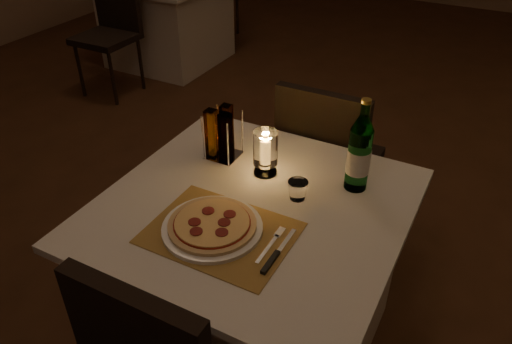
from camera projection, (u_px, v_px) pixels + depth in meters
The scene contains 14 objects.
floor at pixel (317, 255), 2.56m from camera, with size 8.00×10.00×0.02m, color #492917.
main_table at pixel (254, 280), 1.90m from camera, with size 1.00×1.00×0.74m.
chair_far at pixel (326, 153), 2.32m from camera, with size 0.42×0.42×0.90m.
placemat at pixel (221, 233), 1.57m from camera, with size 0.45×0.34×0.00m, color #A27A38.
plate at pixel (212, 228), 1.57m from camera, with size 0.32×0.32×0.01m, color white.
pizza at pixel (212, 224), 1.56m from camera, with size 0.28×0.28×0.02m.
fork at pixel (272, 242), 1.53m from camera, with size 0.02×0.18×0.00m.
knife at pixel (274, 257), 1.47m from camera, with size 0.02×0.22×0.01m.
tumbler at pixel (298, 190), 1.70m from camera, with size 0.07×0.07×0.07m, color white, non-canonical shape.
water_bottle at pixel (359, 154), 1.70m from camera, with size 0.08×0.08×0.34m.
hurricane_candle at pixel (265, 149), 1.79m from camera, with size 0.09×0.09×0.17m.
cruet_caddy at pixel (222, 135), 1.88m from camera, with size 0.12×0.12×0.21m.
neighbor_table_left at pixel (168, 21), 4.54m from camera, with size 1.00×1.00×0.74m.
neighbor_chair_la at pixel (111, 24), 3.92m from camera, with size 0.42×0.42×0.90m.
Camera 1 is at (0.60, -1.81, 1.78)m, focal length 35.00 mm.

